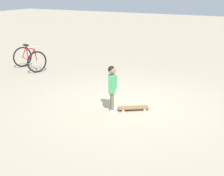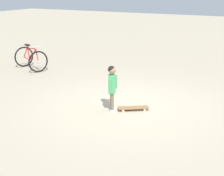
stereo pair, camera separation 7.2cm
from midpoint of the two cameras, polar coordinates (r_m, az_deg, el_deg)
ground_plane at (r=7.85m, az=3.00°, el=-2.91°), size 50.00×50.00×0.00m
child_person at (r=7.24m, az=0.30°, el=0.80°), size 0.26×0.41×1.06m
skateboard at (r=7.48m, az=4.05°, el=-3.50°), size 0.69×0.56×0.07m
bicycle_mid at (r=11.37m, az=-13.91°, el=5.07°), size 1.25×1.05×0.85m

